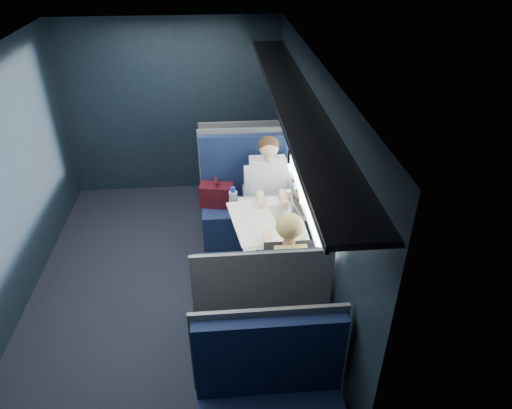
{
  "coord_description": "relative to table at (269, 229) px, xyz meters",
  "views": [
    {
      "loc": [
        0.59,
        -3.66,
        3.24
      ],
      "look_at": [
        0.9,
        0.0,
        0.95
      ],
      "focal_mm": 32.0,
      "sensor_mm": 36.0,
      "label": 1
    }
  ],
  "objects": [
    {
      "name": "seat_bay_near",
      "position": [
        -0.2,
        0.87,
        -0.24
      ],
      "size": [
        1.05,
        0.62,
        1.26
      ],
      "color": "#0C1638",
      "rests_on": "ground"
    },
    {
      "name": "woman",
      "position": [
        0.07,
        -0.71,
        0.06
      ],
      "size": [
        0.53,
        0.56,
        1.32
      ],
      "color": "black",
      "rests_on": "ground"
    },
    {
      "name": "papers",
      "position": [
        -0.08,
        0.03,
        0.08
      ],
      "size": [
        0.66,
        0.87,
        0.01
      ],
      "primitive_type": "cube",
      "rotation": [
        0.0,
        0.0,
        0.15
      ],
      "color": "white",
      "rests_on": "table"
    },
    {
      "name": "man",
      "position": [
        0.07,
        0.7,
        0.06
      ],
      "size": [
        0.53,
        0.56,
        1.32
      ],
      "color": "black",
      "rests_on": "ground"
    },
    {
      "name": "ground",
      "position": [
        -1.03,
        0.0,
        -0.67
      ],
      "size": [
        2.8,
        4.2,
        0.01
      ],
      "primitive_type": "cube",
      "color": "black"
    },
    {
      "name": "cup",
      "position": [
        0.25,
        0.44,
        0.12
      ],
      "size": [
        0.07,
        0.07,
        0.09
      ],
      "primitive_type": "cylinder",
      "color": "white",
      "rests_on": "table"
    },
    {
      "name": "laptop",
      "position": [
        0.23,
        0.12,
        0.15
      ],
      "size": [
        0.32,
        0.38,
        0.26
      ],
      "color": "silver",
      "rests_on": "table"
    },
    {
      "name": "bottle_small",
      "position": [
        0.29,
        0.39,
        0.17
      ],
      "size": [
        0.06,
        0.06,
        0.2
      ],
      "color": "silver",
      "rests_on": "table"
    },
    {
      "name": "table",
      "position": [
        0.0,
        0.0,
        0.0
      ],
      "size": [
        0.62,
        1.0,
        0.74
      ],
      "color": "#54565E",
      "rests_on": "ground"
    },
    {
      "name": "seat_row_front",
      "position": [
        -0.18,
        1.8,
        -0.25
      ],
      "size": [
        1.04,
        0.51,
        1.16
      ],
      "color": "#0C1638",
      "rests_on": "ground"
    },
    {
      "name": "room_shell",
      "position": [
        -1.01,
        0.0,
        0.81
      ],
      "size": [
        3.0,
        4.4,
        2.4
      ],
      "color": "black",
      "rests_on": "ground"
    },
    {
      "name": "seat_bay_far",
      "position": [
        -0.18,
        -0.87,
        -0.25
      ],
      "size": [
        1.04,
        0.62,
        1.26
      ],
      "color": "#0C1638",
      "rests_on": "ground"
    }
  ]
}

